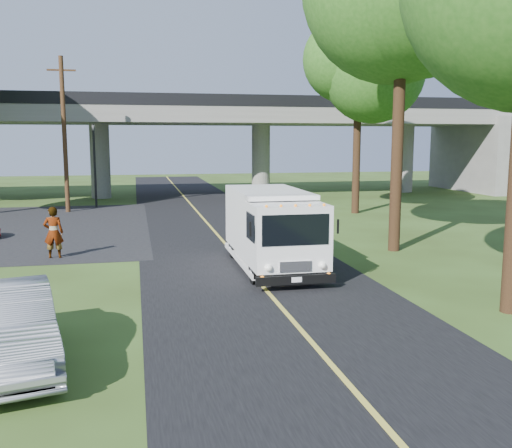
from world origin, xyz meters
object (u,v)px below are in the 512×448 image
object	(u,v)px
step_van	(272,227)
pedestrian	(54,233)
tree_right_far	(363,67)
traffic_signal	(94,157)
utility_pole	(64,134)
silver_sedan	(8,327)

from	to	relation	value
step_van	pedestrian	size ratio (longest dim) A/B	3.28
tree_right_far	step_van	size ratio (longest dim) A/B	1.77
traffic_signal	utility_pole	distance (m)	2.86
step_van	silver_sedan	bearing A→B (deg)	-134.10
utility_pole	silver_sedan	size ratio (longest dim) A/B	1.96
step_van	tree_right_far	bearing A→B (deg)	57.32
tree_right_far	step_van	world-z (taller)	tree_right_far
silver_sedan	pedestrian	xyz separation A→B (m)	(-0.49, 10.19, 0.19)
traffic_signal	step_van	bearing A→B (deg)	-70.28
utility_pole	tree_right_far	world-z (taller)	tree_right_far
step_van	traffic_signal	bearing A→B (deg)	110.09
step_van	pedestrian	distance (m)	8.01
step_van	silver_sedan	xyz separation A→B (m)	(-6.83, -6.96, -0.65)
utility_pole	pedestrian	bearing A→B (deg)	-85.82
utility_pole	pedestrian	xyz separation A→B (m)	(1.01, -13.81, -3.65)
utility_pole	step_van	world-z (taller)	utility_pole
silver_sedan	utility_pole	bearing A→B (deg)	80.54
pedestrian	traffic_signal	bearing A→B (deg)	-91.60
utility_pole	tree_right_far	distance (m)	17.61
silver_sedan	pedestrian	size ratio (longest dim) A/B	2.43
step_van	silver_sedan	world-z (taller)	step_van
utility_pole	silver_sedan	xyz separation A→B (m)	(1.50, -24.00, -3.84)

